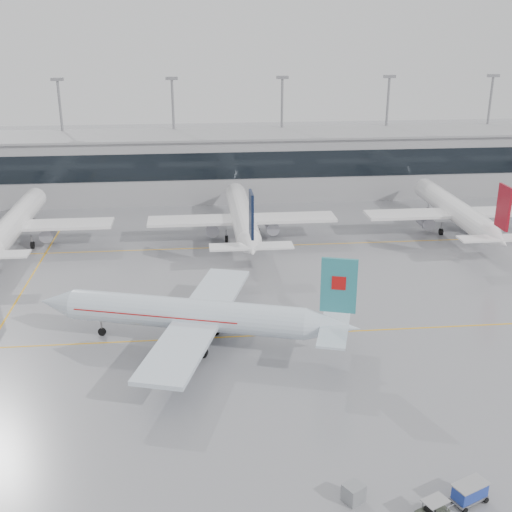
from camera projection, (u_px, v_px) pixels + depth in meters
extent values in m
plane|color=gray|center=(267.00, 335.00, 71.12)|extent=(320.00, 320.00, 0.00)
cube|color=#EEA517|center=(267.00, 335.00, 71.12)|extent=(120.00, 0.25, 0.01)
cube|color=#EEA517|center=(244.00, 247.00, 99.15)|extent=(120.00, 0.25, 0.01)
cube|color=#EEA517|center=(22.00, 293.00, 82.29)|extent=(0.25, 60.00, 0.01)
cube|color=gray|center=(231.00, 165.00, 127.00)|extent=(180.00, 15.00, 12.00)
cube|color=black|center=(233.00, 166.00, 119.43)|extent=(180.00, 0.20, 5.00)
cube|color=gray|center=(230.00, 134.00, 124.87)|extent=(182.00, 16.00, 0.40)
cylinder|color=gray|center=(63.00, 138.00, 127.76)|extent=(0.50, 0.50, 22.00)
cube|color=gray|center=(57.00, 79.00, 123.88)|extent=(2.40, 1.00, 0.60)
cylinder|color=gray|center=(174.00, 136.00, 129.85)|extent=(0.50, 0.50, 22.00)
cube|color=gray|center=(172.00, 78.00, 125.97)|extent=(2.40, 1.00, 0.60)
cylinder|color=gray|center=(282.00, 134.00, 131.94)|extent=(0.50, 0.50, 22.00)
cube|color=gray|center=(282.00, 77.00, 128.06)|extent=(2.40, 1.00, 0.60)
cylinder|color=gray|center=(386.00, 132.00, 134.03)|extent=(0.50, 0.50, 22.00)
cube|color=gray|center=(390.00, 76.00, 130.15)|extent=(2.40, 1.00, 0.60)
cylinder|color=gray|center=(487.00, 131.00, 136.11)|extent=(0.50, 0.50, 22.00)
cube|color=gray|center=(493.00, 76.00, 132.24)|extent=(2.40, 1.00, 0.60)
cylinder|color=silver|center=(186.00, 314.00, 68.05)|extent=(25.44, 10.70, 3.36)
cone|color=silver|center=(57.00, 303.00, 70.76)|extent=(4.81, 4.38, 3.36)
cone|color=silver|center=(333.00, 326.00, 65.20)|extent=(6.34, 4.85, 3.36)
cube|color=silver|center=(200.00, 318.00, 67.92)|extent=(12.90, 27.96, 0.45)
cube|color=silver|center=(335.00, 324.00, 65.06)|extent=(5.80, 11.01, 0.25)
cube|color=teal|center=(339.00, 286.00, 63.57)|extent=(3.54, 1.39, 5.72)
cylinder|color=#9393A0|center=(182.00, 352.00, 64.10)|extent=(4.06, 3.06, 2.10)
cylinder|color=#9393A0|center=(207.00, 312.00, 72.94)|extent=(4.06, 3.06, 2.10)
cylinder|color=gray|center=(102.00, 326.00, 70.66)|extent=(0.20, 0.20, 1.42)
cylinder|color=black|center=(102.00, 332.00, 70.91)|extent=(0.95, 0.55, 0.90)
cylinder|color=gray|center=(203.00, 346.00, 65.99)|extent=(0.24, 0.24, 1.42)
cylinder|color=black|center=(203.00, 353.00, 66.23)|extent=(1.18, 0.75, 1.10)
cylinder|color=gray|center=(215.00, 324.00, 70.78)|extent=(0.24, 0.24, 1.42)
cylinder|color=black|center=(215.00, 330.00, 71.02)|extent=(1.18, 0.75, 1.10)
cube|color=#B70F0F|center=(339.00, 282.00, 63.45)|extent=(1.47, 0.84, 1.40)
cube|color=#B70F0F|center=(159.00, 310.00, 68.53)|extent=(18.20, 8.51, 0.12)
cylinder|color=white|center=(16.00, 220.00, 99.20)|extent=(3.59, 27.36, 3.59)
cone|color=white|center=(38.00, 195.00, 113.85)|extent=(3.59, 4.00, 3.59)
cube|color=white|center=(14.00, 226.00, 97.94)|extent=(29.64, 5.00, 0.45)
cylinder|color=#9393A0|center=(48.00, 233.00, 99.38)|extent=(2.10, 3.60, 2.10)
cylinder|color=gray|center=(34.00, 217.00, 110.06)|extent=(0.20, 0.20, 1.56)
cylinder|color=black|center=(34.00, 221.00, 110.33)|extent=(0.30, 0.90, 0.90)
cylinder|color=gray|center=(32.00, 240.00, 97.96)|extent=(0.24, 0.24, 1.56)
cylinder|color=black|center=(32.00, 245.00, 98.23)|extent=(0.45, 1.10, 1.10)
cylinder|color=white|center=(241.00, 214.00, 102.53)|extent=(3.59, 27.36, 3.59)
cone|color=white|center=(235.00, 190.00, 117.18)|extent=(3.59, 4.00, 3.59)
cone|color=white|center=(251.00, 248.00, 87.12)|extent=(3.59, 5.60, 3.59)
cube|color=white|center=(242.00, 219.00, 101.26)|extent=(29.64, 5.00, 0.45)
cube|color=white|center=(251.00, 246.00, 86.83)|extent=(11.40, 2.80, 0.25)
cube|color=black|center=(251.00, 214.00, 85.09)|extent=(0.35, 3.60, 6.12)
cylinder|color=#9393A0|center=(212.00, 228.00, 101.79)|extent=(2.10, 3.60, 2.10)
cylinder|color=#9393A0|center=(272.00, 226.00, 102.70)|extent=(2.10, 3.60, 2.10)
cylinder|color=gray|center=(237.00, 211.00, 113.39)|extent=(0.20, 0.20, 1.56)
cylinder|color=black|center=(237.00, 215.00, 113.65)|extent=(0.30, 0.90, 0.90)
cylinder|color=gray|center=(226.00, 234.00, 100.79)|extent=(0.24, 0.24, 1.56)
cylinder|color=black|center=(226.00, 239.00, 101.06)|extent=(0.45, 1.10, 1.10)
cylinder|color=gray|center=(259.00, 233.00, 101.28)|extent=(0.24, 0.24, 1.56)
cylinder|color=black|center=(259.00, 238.00, 101.55)|extent=(0.45, 1.10, 1.10)
cylinder|color=white|center=(452.00, 208.00, 105.85)|extent=(3.59, 27.36, 3.59)
cone|color=white|center=(420.00, 185.00, 120.50)|extent=(3.59, 4.00, 3.59)
cone|color=white|center=(498.00, 240.00, 90.45)|extent=(3.59, 5.60, 3.59)
cube|color=white|center=(456.00, 213.00, 104.58)|extent=(29.64, 5.00, 0.45)
cube|color=white|center=(499.00, 238.00, 90.16)|extent=(11.40, 2.80, 0.25)
cube|color=maroon|center=(504.00, 207.00, 88.41)|extent=(0.35, 3.60, 6.12)
cylinder|color=#9393A0|center=(425.00, 222.00, 105.11)|extent=(2.10, 3.60, 2.10)
cylinder|color=#9393A0|center=(482.00, 220.00, 106.02)|extent=(2.10, 3.60, 2.10)
cylinder|color=gray|center=(428.00, 206.00, 116.71)|extent=(0.20, 0.20, 1.56)
cylinder|color=black|center=(428.00, 210.00, 116.98)|extent=(0.30, 0.90, 0.90)
cylinder|color=gray|center=(441.00, 227.00, 104.11)|extent=(0.24, 0.24, 1.56)
cylinder|color=black|center=(441.00, 232.00, 104.38)|extent=(0.45, 1.10, 1.10)
cylinder|color=gray|center=(472.00, 226.00, 104.61)|extent=(0.24, 0.24, 1.56)
cylinder|color=black|center=(472.00, 231.00, 104.87)|extent=(0.45, 1.10, 1.10)
cube|color=gray|center=(436.00, 501.00, 44.25)|extent=(2.09, 1.81, 0.06)
cube|color=black|center=(430.00, 511.00, 44.26)|extent=(0.72, 0.86, 0.37)
cylinder|color=gray|center=(449.00, 506.00, 45.32)|extent=(1.05, 0.51, 0.07)
cylinder|color=gray|center=(423.00, 504.00, 44.52)|extent=(0.07, 0.07, 0.83)
cylinder|color=gray|center=(447.00, 507.00, 44.28)|extent=(0.07, 0.07, 0.83)
cylinder|color=gray|center=(437.00, 498.00, 45.11)|extent=(0.07, 0.07, 0.83)
cylinder|color=black|center=(434.00, 507.00, 45.49)|extent=(0.58, 0.39, 0.55)
cube|color=gray|center=(469.00, 498.00, 46.24)|extent=(2.95, 2.27, 0.16)
cube|color=#1F3697|center=(470.00, 491.00, 46.02)|extent=(2.75, 2.12, 1.06)
cube|color=gray|center=(471.00, 484.00, 45.83)|extent=(2.99, 2.35, 0.09)
cylinder|color=black|center=(465.00, 511.00, 45.27)|extent=(0.47, 0.32, 0.44)
cylinder|color=black|center=(451.00, 499.00, 46.35)|extent=(0.47, 0.32, 0.44)
cylinder|color=black|center=(486.00, 500.00, 46.24)|extent=(0.47, 0.32, 0.44)
cylinder|color=black|center=(472.00, 489.00, 47.33)|extent=(0.47, 0.32, 0.44)
cube|color=gray|center=(353.00, 493.00, 46.28)|extent=(1.82, 1.78, 1.36)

